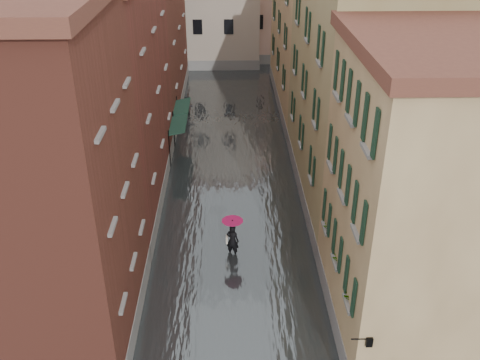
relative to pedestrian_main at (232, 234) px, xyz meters
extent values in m
plane|color=#504F52|center=(0.04, -2.85, -1.29)|extent=(120.00, 120.00, 0.00)
cube|color=#3D4243|center=(0.04, 10.15, -1.19)|extent=(10.00, 60.00, 0.20)
cube|color=brown|center=(-6.96, -4.85, 5.21)|extent=(6.00, 8.00, 13.00)
cube|color=maroon|center=(-6.96, 6.15, 4.96)|extent=(6.00, 14.00, 12.50)
cube|color=brown|center=(-6.96, 21.15, 5.71)|extent=(6.00, 16.00, 14.00)
cube|color=#97794E|center=(7.04, -4.85, 4.46)|extent=(6.00, 8.00, 11.50)
cube|color=tan|center=(7.04, 6.15, 5.21)|extent=(6.00, 14.00, 13.00)
cube|color=#97794E|center=(7.04, 21.15, 4.46)|extent=(6.00, 16.00, 11.50)
cube|color=#173427|center=(-3.41, 10.97, 1.26)|extent=(1.09, 3.15, 0.31)
cylinder|color=black|center=(-3.91, 9.39, 0.11)|extent=(0.06, 0.06, 2.80)
cylinder|color=black|center=(-3.91, 12.54, 0.11)|extent=(0.06, 0.06, 2.80)
cube|color=#173427|center=(-3.41, 14.24, 1.26)|extent=(1.09, 3.05, 0.31)
cylinder|color=black|center=(-3.91, 12.71, 0.11)|extent=(0.06, 0.06, 2.80)
cylinder|color=black|center=(-3.91, 15.76, 0.11)|extent=(0.06, 0.06, 2.80)
cylinder|color=black|center=(4.09, -8.85, 1.81)|extent=(0.60, 0.05, 0.05)
cube|color=black|center=(4.39, -8.85, 1.71)|extent=(0.22, 0.22, 0.35)
cube|color=beige|center=(4.39, -8.85, 1.71)|extent=(0.14, 0.14, 0.24)
cube|color=brown|center=(4.16, -6.99, 1.86)|extent=(0.22, 0.85, 0.18)
imported|color=#265926|center=(4.16, -6.99, 2.28)|extent=(0.59, 0.51, 0.66)
cube|color=brown|center=(4.16, -4.74, 1.86)|extent=(0.22, 0.85, 0.18)
imported|color=#265926|center=(4.16, -4.74, 2.28)|extent=(0.59, 0.51, 0.66)
cube|color=brown|center=(4.16, -2.49, 1.86)|extent=(0.22, 0.85, 0.18)
imported|color=#265926|center=(4.16, -2.49, 2.28)|extent=(0.59, 0.51, 0.66)
imported|color=black|center=(0.00, 0.00, -0.40)|extent=(0.76, 0.64, 1.78)
cube|color=beige|center=(-0.28, 0.05, -0.34)|extent=(0.08, 0.30, 0.38)
cylinder|color=black|center=(0.00, 0.00, 0.06)|extent=(0.02, 0.02, 1.00)
cone|color=#A40A41|center=(0.00, 0.00, 0.63)|extent=(1.07, 1.07, 0.28)
imported|color=black|center=(-3.31, 18.35, -0.39)|extent=(1.03, 0.90, 1.80)
camera|label=1|loc=(-0.17, -21.65, 14.75)|focal=40.00mm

